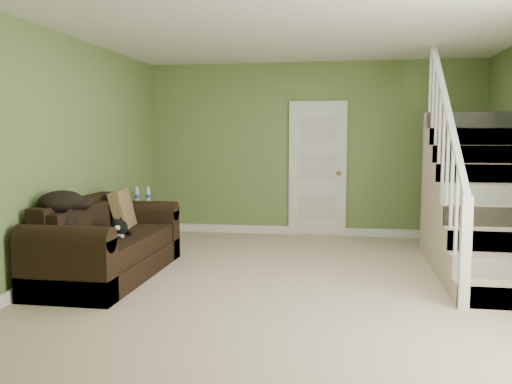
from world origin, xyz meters
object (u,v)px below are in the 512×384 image
(side_table, at_px, (144,223))
(banana, at_px, (101,243))
(sofa, at_px, (105,247))
(cat, at_px, (118,228))

(side_table, height_order, banana, side_table)
(banana, bearing_deg, sofa, 73.66)
(cat, distance_m, banana, 0.44)
(sofa, relative_size, cat, 4.30)
(side_table, height_order, cat, side_table)
(sofa, distance_m, banana, 0.55)
(sofa, height_order, cat, sofa)
(cat, bearing_deg, banana, -106.78)
(side_table, bearing_deg, banana, -79.60)
(side_table, xyz_separation_m, cat, (0.38, -1.75, 0.25))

